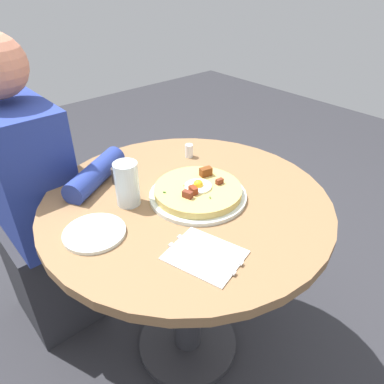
{
  "coord_description": "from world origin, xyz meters",
  "views": [
    {
      "loc": [
        0.67,
        -0.57,
        1.29
      ],
      "look_at": [
        0.01,
        0.02,
        0.72
      ],
      "focal_mm": 33.69,
      "sensor_mm": 36.0,
      "label": 1
    }
  ],
  "objects_px": {
    "fork": "(201,258)",
    "pepper_shaker": "(116,176)",
    "bread_plate": "(94,233)",
    "knife": "(209,249)",
    "person_seated": "(38,216)",
    "water_glass": "(127,184)",
    "salt_shaker": "(189,151)",
    "pizza_plate": "(198,195)",
    "breakfast_pizza": "(198,190)",
    "dining_table": "(187,241)"
  },
  "relations": [
    {
      "from": "pizza_plate",
      "to": "water_glass",
      "type": "height_order",
      "value": "water_glass"
    },
    {
      "from": "dining_table",
      "to": "bread_plate",
      "type": "bearing_deg",
      "value": -95.66
    },
    {
      "from": "pizza_plate",
      "to": "pepper_shaker",
      "type": "distance_m",
      "value": 0.27
    },
    {
      "from": "dining_table",
      "to": "fork",
      "type": "height_order",
      "value": "fork"
    },
    {
      "from": "pepper_shaker",
      "to": "pizza_plate",
      "type": "bearing_deg",
      "value": 31.33
    },
    {
      "from": "salt_shaker",
      "to": "water_glass",
      "type": "bearing_deg",
      "value": -71.68
    },
    {
      "from": "person_seated",
      "to": "pepper_shaker",
      "type": "height_order",
      "value": "person_seated"
    },
    {
      "from": "bread_plate",
      "to": "knife",
      "type": "bearing_deg",
      "value": 36.29
    },
    {
      "from": "knife",
      "to": "person_seated",
      "type": "bearing_deg",
      "value": 179.14
    },
    {
      "from": "breakfast_pizza",
      "to": "knife",
      "type": "height_order",
      "value": "breakfast_pizza"
    },
    {
      "from": "breakfast_pizza",
      "to": "salt_shaker",
      "type": "height_order",
      "value": "breakfast_pizza"
    },
    {
      "from": "breakfast_pizza",
      "to": "water_glass",
      "type": "xyz_separation_m",
      "value": [
        -0.11,
        -0.17,
        0.04
      ]
    },
    {
      "from": "breakfast_pizza",
      "to": "bread_plate",
      "type": "bearing_deg",
      "value": -98.27
    },
    {
      "from": "breakfast_pizza",
      "to": "fork",
      "type": "bearing_deg",
      "value": -40.5
    },
    {
      "from": "pizza_plate",
      "to": "breakfast_pizza",
      "type": "distance_m",
      "value": 0.02
    },
    {
      "from": "bread_plate",
      "to": "fork",
      "type": "relative_size",
      "value": 0.89
    },
    {
      "from": "dining_table",
      "to": "fork",
      "type": "xyz_separation_m",
      "value": [
        0.22,
        -0.14,
        0.17
      ]
    },
    {
      "from": "breakfast_pizza",
      "to": "pepper_shaker",
      "type": "height_order",
      "value": "breakfast_pizza"
    },
    {
      "from": "pepper_shaker",
      "to": "person_seated",
      "type": "bearing_deg",
      "value": -146.61
    },
    {
      "from": "water_glass",
      "to": "salt_shaker",
      "type": "xyz_separation_m",
      "value": [
        -0.11,
        0.32,
        -0.04
      ]
    },
    {
      "from": "pizza_plate",
      "to": "breakfast_pizza",
      "type": "relative_size",
      "value": 1.12
    },
    {
      "from": "dining_table",
      "to": "salt_shaker",
      "type": "distance_m",
      "value": 0.33
    },
    {
      "from": "pizza_plate",
      "to": "pepper_shaker",
      "type": "xyz_separation_m",
      "value": [
        -0.23,
        -0.14,
        0.02
      ]
    },
    {
      "from": "dining_table",
      "to": "water_glass",
      "type": "xyz_separation_m",
      "value": [
        -0.09,
        -0.14,
        0.23
      ]
    },
    {
      "from": "dining_table",
      "to": "fork",
      "type": "bearing_deg",
      "value": -32.84
    },
    {
      "from": "pizza_plate",
      "to": "pepper_shaker",
      "type": "height_order",
      "value": "pepper_shaker"
    },
    {
      "from": "dining_table",
      "to": "breakfast_pizza",
      "type": "height_order",
      "value": "breakfast_pizza"
    },
    {
      "from": "dining_table",
      "to": "pepper_shaker",
      "type": "relative_size",
      "value": 16.16
    },
    {
      "from": "person_seated",
      "to": "pizza_plate",
      "type": "height_order",
      "value": "person_seated"
    },
    {
      "from": "salt_shaker",
      "to": "pepper_shaker",
      "type": "bearing_deg",
      "value": -92.53
    },
    {
      "from": "dining_table",
      "to": "water_glass",
      "type": "height_order",
      "value": "water_glass"
    },
    {
      "from": "pizza_plate",
      "to": "salt_shaker",
      "type": "distance_m",
      "value": 0.26
    },
    {
      "from": "person_seated",
      "to": "water_glass",
      "type": "xyz_separation_m",
      "value": [
        0.4,
        0.15,
        0.26
      ]
    },
    {
      "from": "bread_plate",
      "to": "pepper_shaker",
      "type": "height_order",
      "value": "pepper_shaker"
    },
    {
      "from": "dining_table",
      "to": "breakfast_pizza",
      "type": "distance_m",
      "value": 0.19
    },
    {
      "from": "breakfast_pizza",
      "to": "bread_plate",
      "type": "height_order",
      "value": "breakfast_pizza"
    },
    {
      "from": "person_seated",
      "to": "pepper_shaker",
      "type": "relative_size",
      "value": 21.59
    },
    {
      "from": "person_seated",
      "to": "pizza_plate",
      "type": "xyz_separation_m",
      "value": [
        0.51,
        0.32,
        0.2
      ]
    },
    {
      "from": "dining_table",
      "to": "knife",
      "type": "xyz_separation_m",
      "value": [
        0.21,
        -0.11,
        0.17
      ]
    },
    {
      "from": "dining_table",
      "to": "person_seated",
      "type": "distance_m",
      "value": 0.57
    },
    {
      "from": "dining_table",
      "to": "bread_plate",
      "type": "xyz_separation_m",
      "value": [
        -0.03,
        -0.28,
        0.17
      ]
    },
    {
      "from": "pepper_shaker",
      "to": "fork",
      "type": "bearing_deg",
      "value": -4.63
    },
    {
      "from": "pizza_plate",
      "to": "fork",
      "type": "xyz_separation_m",
      "value": [
        0.2,
        -0.17,
        0.0
      ]
    },
    {
      "from": "water_glass",
      "to": "salt_shaker",
      "type": "height_order",
      "value": "water_glass"
    },
    {
      "from": "person_seated",
      "to": "fork",
      "type": "distance_m",
      "value": 0.76
    },
    {
      "from": "pizza_plate",
      "to": "salt_shaker",
      "type": "bearing_deg",
      "value": 144.89
    },
    {
      "from": "fork",
      "to": "pepper_shaker",
      "type": "bearing_deg",
      "value": 159.68
    },
    {
      "from": "breakfast_pizza",
      "to": "bread_plate",
      "type": "xyz_separation_m",
      "value": [
        -0.05,
        -0.31,
        -0.02
      ]
    },
    {
      "from": "person_seated",
      "to": "fork",
      "type": "bearing_deg",
      "value": 12.0
    },
    {
      "from": "water_glass",
      "to": "dining_table",
      "type": "bearing_deg",
      "value": 57.02
    }
  ]
}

